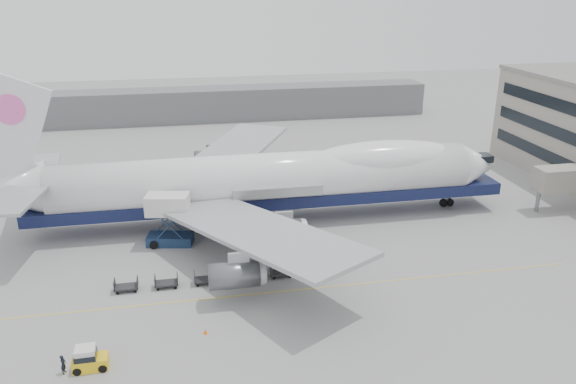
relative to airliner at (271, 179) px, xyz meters
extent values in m
plane|color=gray|center=(-0.64, -12.00, -5.62)|extent=(260.00, 260.00, 0.00)
cube|color=gold|center=(-0.64, -18.00, -5.62)|extent=(60.00, 0.15, 0.01)
cube|color=gray|center=(39.36, -4.00, -1.12)|extent=(9.00, 3.00, 3.00)
cylinder|color=slate|center=(35.36, -4.00, -4.12)|extent=(0.50, 0.50, 3.00)
cube|color=slate|center=(-10.64, 58.00, -2.12)|extent=(110.00, 8.00, 7.00)
cylinder|color=white|center=(-0.64, 0.00, 0.08)|extent=(52.00, 6.40, 6.40)
cube|color=#10163C|center=(0.36, 0.00, -2.48)|extent=(60.00, 5.76, 1.50)
cone|color=white|center=(28.36, 0.00, 0.08)|extent=(6.00, 6.40, 6.40)
cone|color=white|center=(-31.14, 0.00, 0.68)|extent=(9.00, 6.40, 6.40)
ellipsoid|color=white|center=(14.96, 0.00, 1.84)|extent=(20.67, 5.78, 4.56)
cube|color=white|center=(-29.64, 0.00, 7.58)|extent=(10.52, 0.50, 13.56)
cylinder|color=#FE63C0|center=(-29.14, 0.00, 10.08)|extent=(3.40, 0.30, 3.40)
cube|color=#9EA0A3|center=(-3.64, -14.28, -0.52)|extent=(20.35, 26.74, 2.26)
cube|color=#9EA0A3|center=(-3.64, 14.28, -0.52)|extent=(20.35, 26.74, 2.26)
cylinder|color=#595B60|center=(-6.64, 19.00, -2.72)|extent=(4.80, 2.60, 2.60)
cylinder|color=#595B60|center=(-0.64, 10.00, -2.72)|extent=(4.80, 2.60, 2.60)
cylinder|color=#595B60|center=(-0.64, -10.00, -2.72)|extent=(4.80, 2.60, 2.60)
cylinder|color=#595B60|center=(-6.64, -19.00, -2.72)|extent=(4.80, 2.60, 2.60)
cylinder|color=slate|center=(24.36, 0.00, -4.37)|extent=(0.36, 0.36, 2.50)
cylinder|color=black|center=(24.36, 0.00, -5.07)|extent=(1.10, 0.45, 1.10)
cylinder|color=slate|center=(-3.64, -3.00, -4.37)|extent=(0.36, 0.36, 2.50)
cylinder|color=black|center=(-3.64, -3.00, -5.07)|extent=(1.10, 0.45, 1.10)
cylinder|color=slate|center=(-3.64, 3.00, -4.37)|extent=(0.36, 0.36, 2.50)
cylinder|color=black|center=(-3.64, 3.00, -5.07)|extent=(1.10, 0.45, 1.10)
cube|color=#1A2D4E|center=(-12.78, -4.81, -5.05)|extent=(5.61, 3.46, 1.15)
cube|color=silver|center=(-12.78, -4.81, -0.62)|extent=(5.24, 3.58, 2.30)
cube|color=#1A2D4E|center=(-12.78, -5.96, -2.82)|extent=(3.68, 0.83, 4.12)
cube|color=#1A2D4E|center=(-12.78, -3.66, -2.82)|extent=(3.68, 0.83, 4.12)
cube|color=slate|center=(-12.78, -3.14, -0.62)|extent=(2.70, 1.71, 0.15)
cylinder|color=black|center=(-14.66, -5.86, -5.15)|extent=(0.94, 0.37, 0.94)
cylinder|color=black|center=(-14.66, -3.77, -5.15)|extent=(0.94, 0.37, 0.94)
cylinder|color=black|center=(-10.90, -5.86, -5.15)|extent=(0.94, 0.37, 0.94)
cylinder|color=black|center=(-10.90, -3.77, -5.15)|extent=(0.94, 0.37, 0.94)
cube|color=yellow|center=(-18.90, -26.77, -5.09)|extent=(2.72, 1.48, 1.06)
cube|color=silver|center=(-19.19, -26.77, -4.13)|extent=(1.56, 1.37, 0.96)
cube|color=black|center=(-19.19, -26.77, -4.32)|extent=(1.66, 1.47, 0.48)
cylinder|color=black|center=(-19.86, -27.40, -5.29)|extent=(0.67, 0.29, 0.67)
cylinder|color=black|center=(-19.86, -26.14, -5.29)|extent=(0.67, 0.29, 0.67)
cylinder|color=black|center=(-17.93, -27.40, -5.29)|extent=(0.67, 0.29, 0.67)
cylinder|color=black|center=(-17.93, -26.14, -5.29)|extent=(0.67, 0.29, 0.67)
imported|color=black|center=(-20.90, -26.97, -4.80)|extent=(0.48, 0.65, 1.64)
cone|color=orange|center=(-9.73, -23.75, -5.37)|extent=(0.33, 0.33, 0.51)
cube|color=orange|center=(-9.73, -23.75, -5.61)|extent=(0.35, 0.35, 0.03)
cube|color=#2D2D30|center=(-17.04, -14.93, -5.17)|extent=(2.30, 1.35, 0.18)
cube|color=#2D2D30|center=(-18.14, -14.93, -4.77)|extent=(0.08, 1.35, 0.90)
cube|color=#2D2D30|center=(-15.94, -14.93, -4.77)|extent=(0.08, 1.35, 0.90)
cylinder|color=black|center=(-17.89, -15.48, -5.47)|extent=(0.30, 0.12, 0.30)
cylinder|color=black|center=(-17.89, -14.38, -5.47)|extent=(0.30, 0.12, 0.30)
cylinder|color=black|center=(-16.19, -15.48, -5.47)|extent=(0.30, 0.12, 0.30)
cylinder|color=black|center=(-16.19, -14.38, -5.47)|extent=(0.30, 0.12, 0.30)
cube|color=#2D2D30|center=(-13.13, -14.93, -5.17)|extent=(2.30, 1.35, 0.18)
cube|color=#2D2D30|center=(-14.23, -14.93, -4.77)|extent=(0.08, 1.35, 0.90)
cube|color=#2D2D30|center=(-12.03, -14.93, -4.77)|extent=(0.08, 1.35, 0.90)
cylinder|color=black|center=(-13.98, -15.48, -5.47)|extent=(0.30, 0.12, 0.30)
cylinder|color=black|center=(-13.98, -14.38, -5.47)|extent=(0.30, 0.12, 0.30)
cylinder|color=black|center=(-12.28, -15.48, -5.47)|extent=(0.30, 0.12, 0.30)
cylinder|color=black|center=(-12.28, -14.38, -5.47)|extent=(0.30, 0.12, 0.30)
cube|color=#2D2D30|center=(-9.21, -14.93, -5.17)|extent=(2.30, 1.35, 0.18)
cube|color=#2D2D30|center=(-10.31, -14.93, -4.77)|extent=(0.08, 1.35, 0.90)
cube|color=#2D2D30|center=(-8.11, -14.93, -4.77)|extent=(0.08, 1.35, 0.90)
cylinder|color=black|center=(-10.06, -15.48, -5.47)|extent=(0.30, 0.12, 0.30)
cylinder|color=black|center=(-10.06, -14.38, -5.47)|extent=(0.30, 0.12, 0.30)
cylinder|color=black|center=(-8.36, -15.48, -5.47)|extent=(0.30, 0.12, 0.30)
cylinder|color=black|center=(-8.36, -14.38, -5.47)|extent=(0.30, 0.12, 0.30)
cube|color=#2D2D30|center=(-5.30, -14.93, -5.17)|extent=(2.30, 1.35, 0.18)
cube|color=#2D2D30|center=(-6.40, -14.93, -4.77)|extent=(0.08, 1.35, 0.90)
cube|color=#2D2D30|center=(-4.20, -14.93, -4.77)|extent=(0.08, 1.35, 0.90)
cylinder|color=black|center=(-6.15, -15.48, -5.47)|extent=(0.30, 0.12, 0.30)
cylinder|color=black|center=(-6.15, -14.38, -5.47)|extent=(0.30, 0.12, 0.30)
cylinder|color=black|center=(-4.45, -15.48, -5.47)|extent=(0.30, 0.12, 0.30)
cylinder|color=black|center=(-4.45, -14.38, -5.47)|extent=(0.30, 0.12, 0.30)
cube|color=#2D2D30|center=(-1.38, -14.93, -5.17)|extent=(2.30, 1.35, 0.18)
cube|color=#2D2D30|center=(-2.48, -14.93, -4.77)|extent=(0.08, 1.35, 0.90)
cube|color=#2D2D30|center=(-0.28, -14.93, -4.77)|extent=(0.08, 1.35, 0.90)
cylinder|color=black|center=(-2.23, -15.48, -5.47)|extent=(0.30, 0.12, 0.30)
cylinder|color=black|center=(-2.23, -14.38, -5.47)|extent=(0.30, 0.12, 0.30)
cylinder|color=black|center=(-0.53, -15.48, -5.47)|extent=(0.30, 0.12, 0.30)
cylinder|color=black|center=(-0.53, -14.38, -5.47)|extent=(0.30, 0.12, 0.30)
camera|label=1|loc=(-10.46, -65.97, 23.27)|focal=35.00mm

